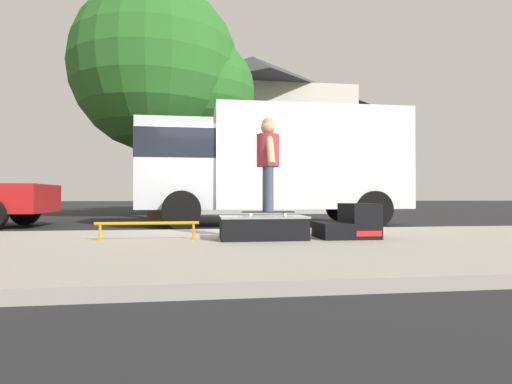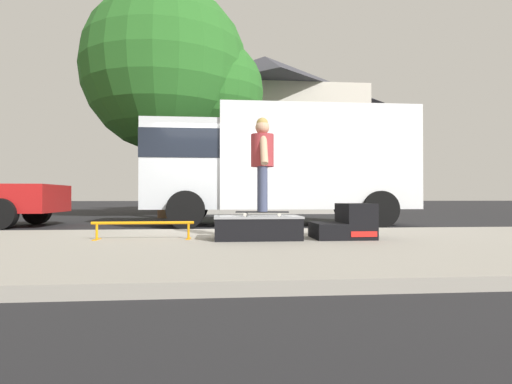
{
  "view_description": "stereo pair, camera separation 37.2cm",
  "coord_description": "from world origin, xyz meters",
  "px_view_note": "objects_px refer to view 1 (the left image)",
  "views": [
    {
      "loc": [
        -0.14,
        -8.46,
        0.75
      ],
      "look_at": [
        0.93,
        -0.79,
        0.84
      ],
      "focal_mm": 28.32,
      "sensor_mm": 36.0,
      "label": 1
    },
    {
      "loc": [
        0.23,
        -8.5,
        0.75
      ],
      "look_at": [
        0.93,
        -0.79,
        0.84
      ],
      "focal_mm": 28.32,
      "sensor_mm": 36.0,
      "label": 2
    }
  ],
  "objects_px": {
    "skater_kid": "(268,156)",
    "box_truck": "(272,162)",
    "skate_box": "(263,227)",
    "kicker_ramp": "(351,224)",
    "grind_rail": "(148,226)",
    "street_tree_main": "(166,75)",
    "skateboard": "(268,212)"
  },
  "relations": [
    {
      "from": "skate_box",
      "to": "grind_rail",
      "type": "bearing_deg",
      "value": 175.81
    },
    {
      "from": "kicker_ramp",
      "to": "box_truck",
      "type": "relative_size",
      "value": 0.13
    },
    {
      "from": "skateboard",
      "to": "street_tree_main",
      "type": "xyz_separation_m",
      "value": [
        -2.21,
        8.68,
        4.59
      ]
    },
    {
      "from": "box_truck",
      "to": "street_tree_main",
      "type": "bearing_deg",
      "value": 128.36
    },
    {
      "from": "skate_box",
      "to": "box_truck",
      "type": "xyz_separation_m",
      "value": [
        0.98,
        4.71,
        1.39
      ]
    },
    {
      "from": "grind_rail",
      "to": "skater_kid",
      "type": "relative_size",
      "value": 1.07
    },
    {
      "from": "skater_kid",
      "to": "box_truck",
      "type": "relative_size",
      "value": 0.2
    },
    {
      "from": "kicker_ramp",
      "to": "grind_rail",
      "type": "relative_size",
      "value": 0.59
    },
    {
      "from": "skater_kid",
      "to": "box_truck",
      "type": "bearing_deg",
      "value": 79.22
    },
    {
      "from": "skateboard",
      "to": "street_tree_main",
      "type": "distance_m",
      "value": 10.07
    },
    {
      "from": "skate_box",
      "to": "kicker_ramp",
      "type": "xyz_separation_m",
      "value": [
        1.37,
        -0.0,
        0.03
      ]
    },
    {
      "from": "skater_kid",
      "to": "street_tree_main",
      "type": "distance_m",
      "value": 9.72
    },
    {
      "from": "street_tree_main",
      "to": "skateboard",
      "type": "bearing_deg",
      "value": -75.72
    },
    {
      "from": "skateboard",
      "to": "street_tree_main",
      "type": "height_order",
      "value": "street_tree_main"
    },
    {
      "from": "grind_rail",
      "to": "skater_kid",
      "type": "distance_m",
      "value": 2.05
    },
    {
      "from": "grind_rail",
      "to": "skate_box",
      "type": "bearing_deg",
      "value": -4.19
    },
    {
      "from": "box_truck",
      "to": "street_tree_main",
      "type": "xyz_separation_m",
      "value": [
        -3.12,
        3.94,
        3.41
      ]
    },
    {
      "from": "skate_box",
      "to": "kicker_ramp",
      "type": "height_order",
      "value": "kicker_ramp"
    },
    {
      "from": "box_truck",
      "to": "grind_rail",
      "type": "bearing_deg",
      "value": -120.18
    },
    {
      "from": "grind_rail",
      "to": "skateboard",
      "type": "bearing_deg",
      "value": -5.25
    },
    {
      "from": "grind_rail",
      "to": "box_truck",
      "type": "xyz_separation_m",
      "value": [
        2.67,
        4.59,
        1.38
      ]
    },
    {
      "from": "skate_box",
      "to": "box_truck",
      "type": "bearing_deg",
      "value": 78.3
    },
    {
      "from": "kicker_ramp",
      "to": "grind_rail",
      "type": "height_order",
      "value": "kicker_ramp"
    },
    {
      "from": "skate_box",
      "to": "box_truck",
      "type": "distance_m",
      "value": 5.01
    },
    {
      "from": "grind_rail",
      "to": "box_truck",
      "type": "distance_m",
      "value": 5.48
    },
    {
      "from": "box_truck",
      "to": "street_tree_main",
      "type": "relative_size",
      "value": 0.84
    },
    {
      "from": "box_truck",
      "to": "skate_box",
      "type": "bearing_deg",
      "value": -101.7
    },
    {
      "from": "grind_rail",
      "to": "box_truck",
      "type": "height_order",
      "value": "box_truck"
    },
    {
      "from": "skate_box",
      "to": "kicker_ramp",
      "type": "bearing_deg",
      "value": -0.02
    },
    {
      "from": "skateboard",
      "to": "box_truck",
      "type": "xyz_separation_m",
      "value": [
        0.9,
        4.75,
        1.18
      ]
    },
    {
      "from": "grind_rail",
      "to": "skater_kid",
      "type": "xyz_separation_m",
      "value": [
        1.76,
        -0.16,
        1.04
      ]
    },
    {
      "from": "box_truck",
      "to": "kicker_ramp",
      "type": "bearing_deg",
      "value": -85.21
    }
  ]
}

